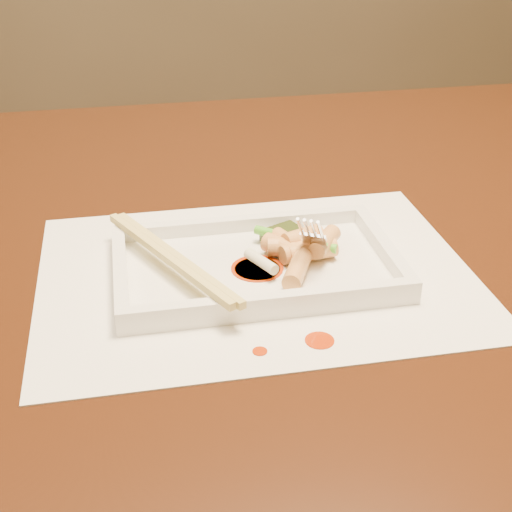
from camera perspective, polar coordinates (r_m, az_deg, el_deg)
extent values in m
cube|color=black|center=(0.76, -3.19, 0.73)|extent=(1.40, 0.90, 0.04)
cube|color=white|center=(0.67, 0.00, -1.41)|extent=(0.40, 0.30, 0.00)
cylinder|color=#B92F05|center=(0.58, 5.11, -6.74)|extent=(0.02, 0.02, 0.00)
cylinder|color=#B92F05|center=(0.56, 0.31, -7.63)|extent=(0.01, 0.01, 0.00)
cube|color=white|center=(0.66, 0.00, -1.05)|extent=(0.26, 0.16, 0.01)
cube|color=white|center=(0.72, -1.11, 2.62)|extent=(0.26, 0.01, 0.01)
cube|color=white|center=(0.60, 1.35, -3.67)|extent=(0.26, 0.01, 0.01)
cube|color=white|center=(0.65, -10.80, -1.24)|extent=(0.01, 0.14, 0.01)
cube|color=white|center=(0.69, 10.17, 0.74)|extent=(0.01, 0.14, 0.01)
cube|color=black|center=(0.70, 2.20, 1.66)|extent=(0.05, 0.04, 0.01)
cylinder|color=#EAEACC|center=(0.64, 0.41, -0.43)|extent=(0.03, 0.04, 0.01)
cylinder|color=#3DA31A|center=(0.68, 3.16, 1.36)|extent=(0.07, 0.06, 0.01)
cube|color=tan|center=(0.64, -7.17, -0.09)|extent=(0.10, 0.19, 0.01)
cube|color=tan|center=(0.65, -6.47, -0.03)|extent=(0.10, 0.19, 0.01)
cylinder|color=#B92F05|center=(0.66, 0.10, -1.00)|extent=(0.05, 0.05, 0.00)
cylinder|color=#B92F05|center=(0.65, 0.11, -1.06)|extent=(0.04, 0.04, 0.00)
cylinder|color=#E7B76C|center=(0.67, 2.25, 0.62)|extent=(0.04, 0.04, 0.02)
cylinder|color=#E7B76C|center=(0.67, 2.91, 0.76)|extent=(0.05, 0.03, 0.02)
cylinder|color=#E7B76C|center=(0.67, 5.53, 1.16)|extent=(0.04, 0.04, 0.02)
cylinder|color=#E7B76C|center=(0.64, 3.31, -1.08)|extent=(0.04, 0.05, 0.02)
cylinder|color=#E7B76C|center=(0.68, 2.61, 1.05)|extent=(0.03, 0.04, 0.02)
cylinder|color=#E7B76C|center=(0.68, 3.75, 1.50)|extent=(0.04, 0.03, 0.02)
cylinder|color=#E7B76C|center=(0.67, 4.49, 0.41)|extent=(0.05, 0.03, 0.02)
cylinder|color=#E7B76C|center=(0.67, 3.79, 0.43)|extent=(0.05, 0.03, 0.02)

